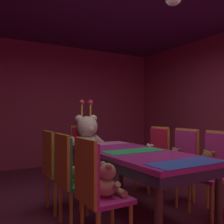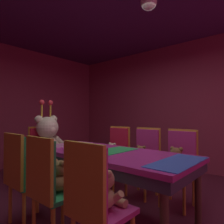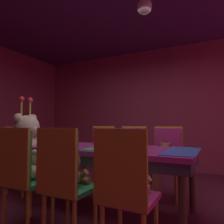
{
  "view_description": "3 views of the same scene",
  "coord_description": "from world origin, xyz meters",
  "px_view_note": "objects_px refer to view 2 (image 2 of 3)",
  "views": [
    {
      "loc": [
        -1.77,
        -2.52,
        1.2
      ],
      "look_at": [
        -0.22,
        0.16,
        1.22
      ],
      "focal_mm": 40.36,
      "sensor_mm": 36.0,
      "label": 1
    },
    {
      "loc": [
        -1.82,
        -1.62,
        1.17
      ],
      "look_at": [
        -0.08,
        -0.1,
        1.21
      ],
      "focal_mm": 32.51,
      "sensor_mm": 36.0,
      "label": 2
    },
    {
      "loc": [
        -2.26,
        -1.18,
        1.02
      ],
      "look_at": [
        0.09,
        -0.0,
        1.17
      ],
      "focal_mm": 33.68,
      "sensor_mm": 36.0,
      "label": 3
    }
  ],
  "objects_px": {
    "banquet_table": "(110,159)",
    "king_teddy_bear": "(48,140)",
    "chair_left_0": "(91,196)",
    "chair_left_1": "(47,180)",
    "chair_right_0": "(180,159)",
    "pendant_light": "(149,2)",
    "teddy_right_1": "(141,156)",
    "chair_left_2": "(21,170)",
    "teddy_left_0": "(105,191)",
    "chair_right_1": "(146,154)",
    "chair_right_2": "(117,150)",
    "teddy_right_0": "(176,161)",
    "teddy_left_1": "(61,177)",
    "teddy_right_2": "(111,152)",
    "teddy_left_2": "(33,168)",
    "throne_chair": "(42,149)"
  },
  "relations": [
    {
      "from": "teddy_left_0",
      "to": "teddy_right_1",
      "type": "distance_m",
      "value": 1.48
    },
    {
      "from": "king_teddy_bear",
      "to": "chair_right_2",
      "type": "bearing_deg",
      "value": 45.97
    },
    {
      "from": "chair_left_1",
      "to": "teddy_right_1",
      "type": "bearing_deg",
      "value": 0.14
    },
    {
      "from": "chair_right_2",
      "to": "banquet_table",
      "type": "bearing_deg",
      "value": 34.61
    },
    {
      "from": "chair_left_0",
      "to": "teddy_right_0",
      "type": "xyz_separation_m",
      "value": [
        1.51,
        0.03,
        -0.01
      ]
    },
    {
      "from": "teddy_left_2",
      "to": "teddy_right_0",
      "type": "xyz_separation_m",
      "value": [
        1.38,
        -1.05,
        0.0
      ]
    },
    {
      "from": "teddy_left_1",
      "to": "teddy_right_2",
      "type": "relative_size",
      "value": 1.11
    },
    {
      "from": "chair_right_0",
      "to": "chair_right_1",
      "type": "relative_size",
      "value": 1.0
    },
    {
      "from": "chair_left_2",
      "to": "chair_right_0",
      "type": "distance_m",
      "value": 1.97
    },
    {
      "from": "chair_right_1",
      "to": "pendant_light",
      "type": "xyz_separation_m",
      "value": [
        -0.55,
        -0.38,
        1.95
      ]
    },
    {
      "from": "teddy_right_1",
      "to": "banquet_table",
      "type": "bearing_deg",
      "value": 1.25
    },
    {
      "from": "teddy_left_0",
      "to": "chair_right_1",
      "type": "bearing_deg",
      "value": 20.6
    },
    {
      "from": "teddy_left_2",
      "to": "king_teddy_bear",
      "type": "bearing_deg",
      "value": 50.85
    },
    {
      "from": "teddy_left_2",
      "to": "teddy_right_1",
      "type": "xyz_separation_m",
      "value": [
        1.39,
        -0.51,
        -0.01
      ]
    },
    {
      "from": "teddy_right_0",
      "to": "teddy_right_2",
      "type": "relative_size",
      "value": 1.15
    },
    {
      "from": "banquet_table",
      "to": "king_teddy_bear",
      "type": "relative_size",
      "value": 2.07
    },
    {
      "from": "chair_left_1",
      "to": "teddy_right_2",
      "type": "height_order",
      "value": "chair_left_1"
    },
    {
      "from": "teddy_right_2",
      "to": "pendant_light",
      "type": "height_order",
      "value": "pendant_light"
    },
    {
      "from": "chair_left_0",
      "to": "teddy_left_1",
      "type": "distance_m",
      "value": 0.58
    },
    {
      "from": "teddy_left_0",
      "to": "throne_chair",
      "type": "bearing_deg",
      "value": 72.2
    },
    {
      "from": "chair_right_0",
      "to": "pendant_light",
      "type": "xyz_separation_m",
      "value": [
        -0.54,
        0.16,
        1.95
      ]
    },
    {
      "from": "teddy_right_0",
      "to": "chair_right_1",
      "type": "height_order",
      "value": "chair_right_1"
    },
    {
      "from": "chair_left_1",
      "to": "chair_left_2",
      "type": "distance_m",
      "value": 0.51
    },
    {
      "from": "chair_left_2",
      "to": "king_teddy_bear",
      "type": "xyz_separation_m",
      "value": [
        0.83,
        0.85,
        0.17
      ]
    },
    {
      "from": "teddy_left_0",
      "to": "chair_left_2",
      "type": "distance_m",
      "value": 1.09
    },
    {
      "from": "teddy_left_0",
      "to": "teddy_left_1",
      "type": "xyz_separation_m",
      "value": [
        -0.01,
        0.56,
        -0.0
      ]
    },
    {
      "from": "teddy_left_2",
      "to": "teddy_right_0",
      "type": "distance_m",
      "value": 1.73
    },
    {
      "from": "teddy_left_1",
      "to": "pendant_light",
      "type": "xyz_separation_m",
      "value": [
        0.98,
        -0.38,
        1.96
      ]
    },
    {
      "from": "teddy_left_1",
      "to": "chair_right_0",
      "type": "height_order",
      "value": "chair_right_0"
    },
    {
      "from": "chair_left_1",
      "to": "chair_left_2",
      "type": "height_order",
      "value": "same"
    },
    {
      "from": "teddy_right_1",
      "to": "throne_chair",
      "type": "distance_m",
      "value": 1.68
    },
    {
      "from": "chair_left_0",
      "to": "chair_right_2",
      "type": "relative_size",
      "value": 1.0
    },
    {
      "from": "chair_left_2",
      "to": "king_teddy_bear",
      "type": "height_order",
      "value": "king_teddy_bear"
    },
    {
      "from": "teddy_right_0",
      "to": "king_teddy_bear",
      "type": "relative_size",
      "value": 0.34
    },
    {
      "from": "chair_left_0",
      "to": "chair_left_2",
      "type": "relative_size",
      "value": 1.0
    },
    {
      "from": "throne_chair",
      "to": "pendant_light",
      "type": "xyz_separation_m",
      "value": [
        0.29,
        -1.91,
        1.95
      ]
    },
    {
      "from": "teddy_right_0",
      "to": "teddy_right_2",
      "type": "distance_m",
      "value": 1.1
    },
    {
      "from": "teddy_right_0",
      "to": "chair_right_1",
      "type": "bearing_deg",
      "value": -105.33
    },
    {
      "from": "chair_left_0",
      "to": "chair_left_1",
      "type": "bearing_deg",
      "value": 91.38
    },
    {
      "from": "banquet_table",
      "to": "king_teddy_bear",
      "type": "xyz_separation_m",
      "value": [
        0.0,
        1.37,
        0.12
      ]
    },
    {
      "from": "teddy_right_2",
      "to": "pendant_light",
      "type": "bearing_deg",
      "value": 67.44
    },
    {
      "from": "chair_left_2",
      "to": "king_teddy_bear",
      "type": "bearing_deg",
      "value": 45.42
    },
    {
      "from": "chair_left_2",
      "to": "pendant_light",
      "type": "distance_m",
      "value": 2.43
    },
    {
      "from": "chair_right_1",
      "to": "throne_chair",
      "type": "distance_m",
      "value": 1.74
    },
    {
      "from": "chair_left_2",
      "to": "banquet_table",
      "type": "bearing_deg",
      "value": -32.08
    },
    {
      "from": "chair_right_2",
      "to": "teddy_right_0",
      "type": "bearing_deg",
      "value": 82.93
    },
    {
      "from": "chair_left_1",
      "to": "teddy_left_0",
      "type": "bearing_deg",
      "value": -74.29
    },
    {
      "from": "chair_left_1",
      "to": "pendant_light",
      "type": "relative_size",
      "value": 4.92
    },
    {
      "from": "chair_right_1",
      "to": "chair_right_2",
      "type": "height_order",
      "value": "same"
    },
    {
      "from": "throne_chair",
      "to": "king_teddy_bear",
      "type": "height_order",
      "value": "king_teddy_bear"
    }
  ]
}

